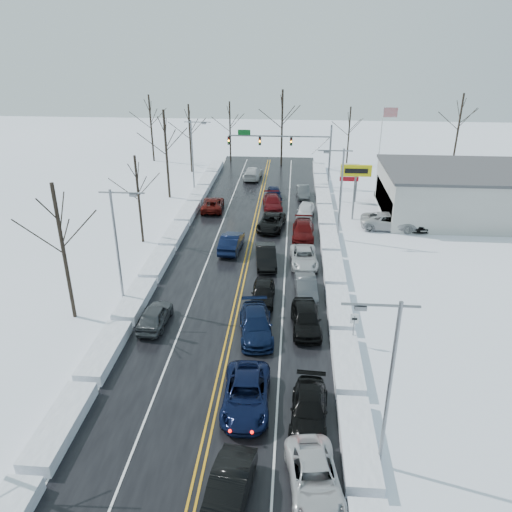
# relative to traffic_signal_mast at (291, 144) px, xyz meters

# --- Properties ---
(ground) EXTENTS (160.00, 160.00, 0.00)m
(ground) POSITION_rel_traffic_signal_mast_xyz_m (-3.45, -27.99, -5.48)
(ground) COLOR white
(ground) RESTS_ON ground
(road_surface) EXTENTS (14.00, 84.00, 0.01)m
(road_surface) POSITION_rel_traffic_signal_mast_xyz_m (-3.45, -25.99, -5.47)
(road_surface) COLOR black
(road_surface) RESTS_ON ground
(snow_bank_left) EXTENTS (1.70, 72.00, 0.76)m
(snow_bank_left) POSITION_rel_traffic_signal_mast_xyz_m (-11.05, -25.99, -5.48)
(snow_bank_left) COLOR white
(snow_bank_left) RESTS_ON ground
(snow_bank_right) EXTENTS (1.70, 72.00, 0.76)m
(snow_bank_right) POSITION_rel_traffic_signal_mast_xyz_m (4.15, -25.99, -5.48)
(snow_bank_right) COLOR white
(snow_bank_right) RESTS_ON ground
(traffic_signal_mast) EXTENTS (13.28, 0.39, 8.00)m
(traffic_signal_mast) POSITION_rel_traffic_signal_mast_xyz_m (0.00, 0.00, 0.00)
(traffic_signal_mast) COLOR slate
(traffic_signal_mast) RESTS_ON ground
(tires_plus_sign) EXTENTS (3.20, 0.34, 6.00)m
(tires_plus_sign) POSITION_rel_traffic_signal_mast_xyz_m (7.05, -12.00, -0.49)
(tires_plus_sign) COLOR slate
(tires_plus_sign) RESTS_ON ground
(used_vehicles_sign) EXTENTS (2.20, 0.22, 4.65)m
(used_vehicles_sign) POSITION_rel_traffic_signal_mast_xyz_m (7.05, -5.99, -2.16)
(used_vehicles_sign) COLOR slate
(used_vehicles_sign) RESTS_ON ground
(speed_limit_sign) EXTENTS (0.55, 0.09, 2.35)m
(speed_limit_sign) POSITION_rel_traffic_signal_mast_xyz_m (4.75, -35.99, -3.84)
(speed_limit_sign) COLOR slate
(speed_limit_sign) RESTS_ON ground
(flagpole) EXTENTS (1.87, 1.20, 10.00)m
(flagpole) POSITION_rel_traffic_signal_mast_xyz_m (11.72, 2.01, 0.45)
(flagpole) COLOR silver
(flagpole) RESTS_ON ground
(dealership_building) EXTENTS (20.40, 12.40, 5.30)m
(dealership_building) POSITION_rel_traffic_signal_mast_xyz_m (20.53, -9.99, -2.82)
(dealership_building) COLOR #ADAEA9
(dealership_building) RESTS_ON ground
(streetlight_se) EXTENTS (3.20, 0.25, 9.00)m
(streetlight_se) POSITION_rel_traffic_signal_mast_xyz_m (4.85, -45.99, -0.17)
(streetlight_se) COLOR slate
(streetlight_se) RESTS_ON ground
(streetlight_ne) EXTENTS (3.20, 0.25, 9.00)m
(streetlight_ne) POSITION_rel_traffic_signal_mast_xyz_m (4.85, -17.99, -0.17)
(streetlight_ne) COLOR slate
(streetlight_ne) RESTS_ON ground
(streetlight_sw) EXTENTS (3.20, 0.25, 9.00)m
(streetlight_sw) POSITION_rel_traffic_signal_mast_xyz_m (-11.74, -31.99, -0.17)
(streetlight_sw) COLOR slate
(streetlight_sw) RESTS_ON ground
(streetlight_nw) EXTENTS (3.20, 0.25, 9.00)m
(streetlight_nw) POSITION_rel_traffic_signal_mast_xyz_m (-11.74, -3.99, -0.17)
(streetlight_nw) COLOR slate
(streetlight_nw) RESTS_ON ground
(tree_left_b) EXTENTS (4.00, 4.00, 10.00)m
(tree_left_b) POSITION_rel_traffic_signal_mast_xyz_m (-14.95, -33.99, 1.51)
(tree_left_b) COLOR #2D231C
(tree_left_b) RESTS_ON ground
(tree_left_c) EXTENTS (3.40, 3.40, 8.50)m
(tree_left_c) POSITION_rel_traffic_signal_mast_xyz_m (-13.95, -19.99, 0.46)
(tree_left_c) COLOR #2D231C
(tree_left_c) RESTS_ON ground
(tree_left_d) EXTENTS (4.20, 4.20, 10.50)m
(tree_left_d) POSITION_rel_traffic_signal_mast_xyz_m (-14.65, -5.99, 1.86)
(tree_left_d) COLOR #2D231C
(tree_left_d) RESTS_ON ground
(tree_left_e) EXTENTS (3.80, 3.80, 9.50)m
(tree_left_e) POSITION_rel_traffic_signal_mast_xyz_m (-14.25, 6.01, 1.16)
(tree_left_e) COLOR #2D231C
(tree_left_e) RESTS_ON ground
(tree_far_a) EXTENTS (4.00, 4.00, 10.00)m
(tree_far_a) POSITION_rel_traffic_signal_mast_xyz_m (-21.45, 12.01, 1.51)
(tree_far_a) COLOR #2D231C
(tree_far_a) RESTS_ON ground
(tree_far_b) EXTENTS (3.60, 3.60, 9.00)m
(tree_far_b) POSITION_rel_traffic_signal_mast_xyz_m (-9.45, 13.01, 0.81)
(tree_far_b) COLOR #2D231C
(tree_far_b) RESTS_ON ground
(tree_far_c) EXTENTS (4.40, 4.40, 11.00)m
(tree_far_c) POSITION_rel_traffic_signal_mast_xyz_m (-1.45, 11.01, 2.21)
(tree_far_c) COLOR #2D231C
(tree_far_c) RESTS_ON ground
(tree_far_d) EXTENTS (3.40, 3.40, 8.50)m
(tree_far_d) POSITION_rel_traffic_signal_mast_xyz_m (8.55, 12.51, 0.46)
(tree_far_d) COLOR #2D231C
(tree_far_d) RESTS_ON ground
(tree_far_e) EXTENTS (4.20, 4.20, 10.50)m
(tree_far_e) POSITION_rel_traffic_signal_mast_xyz_m (24.55, 13.01, 1.86)
(tree_far_e) COLOR #2D231C
(tree_far_e) RESTS_ON ground
(queued_car_1) EXTENTS (2.27, 4.92, 1.56)m
(queued_car_1) POSITION_rel_traffic_signal_mast_xyz_m (-1.84, -48.63, -5.48)
(queued_car_1) COLOR black
(queued_car_1) RESTS_ON ground
(queued_car_2) EXTENTS (2.71, 5.61, 1.54)m
(queued_car_2) POSITION_rel_traffic_signal_mast_xyz_m (-1.66, -42.33, -5.48)
(queued_car_2) COLOR black
(queued_car_2) RESTS_ON ground
(queued_car_3) EXTENTS (2.85, 5.58, 1.55)m
(queued_car_3) POSITION_rel_traffic_signal_mast_xyz_m (-1.68, -35.26, -5.48)
(queued_car_3) COLOR black
(queued_car_3) RESTS_ON ground
(queued_car_4) EXTENTS (1.72, 4.28, 1.46)m
(queued_car_4) POSITION_rel_traffic_signal_mast_xyz_m (-1.50, -30.68, -5.48)
(queued_car_4) COLOR black
(queued_car_4) RESTS_ON ground
(queued_car_5) EXTENTS (2.25, 5.07, 1.62)m
(queued_car_5) POSITION_rel_traffic_signal_mast_xyz_m (-1.67, -24.20, -5.48)
(queued_car_5) COLOR black
(queued_car_5) RESTS_ON ground
(queued_car_6) EXTENTS (3.10, 5.55, 1.47)m
(queued_car_6) POSITION_rel_traffic_signal_mast_xyz_m (-1.64, -15.58, -5.48)
(queued_car_6) COLOR black
(queued_car_6) RESTS_ON ground
(queued_car_7) EXTENTS (2.65, 5.36, 1.50)m
(queued_car_7) POSITION_rel_traffic_signal_mast_xyz_m (-1.81, -9.32, -5.48)
(queued_car_7) COLOR #510A0E
(queued_car_7) RESTS_ON ground
(queued_car_8) EXTENTS (2.07, 4.15, 1.36)m
(queued_car_8) POSITION_rel_traffic_signal_mast_xyz_m (-1.75, -5.44, -5.48)
(queued_car_8) COLOR black
(queued_car_8) RESTS_ON ground
(queued_car_10) EXTENTS (2.93, 5.20, 1.37)m
(queued_car_10) POSITION_rel_traffic_signal_mast_xyz_m (1.92, -47.60, -5.48)
(queued_car_10) COLOR #BDBDBF
(queued_car_10) RESTS_ON ground
(queued_car_11) EXTENTS (2.24, 4.89, 1.39)m
(queued_car_11) POSITION_rel_traffic_signal_mast_xyz_m (1.76, -43.08, -5.48)
(queued_car_11) COLOR black
(queued_car_11) RESTS_ON ground
(queued_car_12) EXTENTS (2.28, 4.99, 1.66)m
(queued_car_12) POSITION_rel_traffic_signal_mast_xyz_m (1.71, -34.29, -5.48)
(queued_car_12) COLOR black
(queued_car_12) RESTS_ON ground
(queued_car_13) EXTENTS (1.86, 4.54, 1.46)m
(queued_car_13) POSITION_rel_traffic_signal_mast_xyz_m (1.78, -29.63, -5.48)
(queued_car_13) COLOR #414346
(queued_car_13) RESTS_ON ground
(queued_car_14) EXTENTS (2.56, 5.08, 1.38)m
(queued_car_14) POSITION_rel_traffic_signal_mast_xyz_m (1.66, -23.92, -5.48)
(queued_car_14) COLOR silver
(queued_car_14) RESTS_ON ground
(queued_car_15) EXTENTS (2.21, 5.29, 1.53)m
(queued_car_15) POSITION_rel_traffic_signal_mast_xyz_m (1.64, -17.70, -5.48)
(queued_car_15) COLOR #49090A
(queued_car_15) RESTS_ON ground
(queued_car_16) EXTENTS (2.23, 4.58, 1.50)m
(queued_car_16) POSITION_rel_traffic_signal_mast_xyz_m (1.95, -11.74, -5.48)
(queued_car_16) COLOR white
(queued_car_16) RESTS_ON ground
(queued_car_17) EXTENTS (1.76, 4.30, 1.39)m
(queued_car_17) POSITION_rel_traffic_signal_mast_xyz_m (1.72, -4.61, -5.48)
(queued_car_17) COLOR #3F4244
(queued_car_17) RESTS_ON ground
(oncoming_car_0) EXTENTS (2.07, 5.05, 1.63)m
(oncoming_car_0) POSITION_rel_traffic_signal_mast_xyz_m (-5.08, -21.29, -5.48)
(oncoming_car_0) COLOR black
(oncoming_car_0) RESTS_ON ground
(oncoming_car_1) EXTENTS (2.64, 5.22, 1.41)m
(oncoming_car_1) POSITION_rel_traffic_signal_mast_xyz_m (-8.61, -10.20, -5.48)
(oncoming_car_1) COLOR #4D0D0A
(oncoming_car_1) RESTS_ON ground
(oncoming_car_2) EXTENTS (2.58, 5.60, 1.59)m
(oncoming_car_2) POSITION_rel_traffic_signal_mast_xyz_m (-5.14, 3.19, -5.48)
(oncoming_car_2) COLOR silver
(oncoming_car_2) RESTS_ON ground
(oncoming_car_3) EXTENTS (1.90, 4.39, 1.48)m
(oncoming_car_3) POSITION_rel_traffic_signal_mast_xyz_m (-8.83, -34.62, -5.48)
(oncoming_car_3) COLOR #434649
(oncoming_car_3) RESTS_ON ground
(parked_car_0) EXTENTS (6.17, 3.18, 1.66)m
(parked_car_0) POSITION_rel_traffic_signal_mast_xyz_m (10.60, -14.63, -5.48)
(parked_car_0) COLOR #B8B8BA
(parked_car_0) RESTS_ON ground
(parked_car_1) EXTENTS (3.05, 6.04, 1.68)m
(parked_car_1) POSITION_rel_traffic_signal_mast_xyz_m (13.36, -13.31, -5.48)
(parked_car_1) COLOR black
(parked_car_1) RESTS_ON ground
(parked_car_2) EXTENTS (1.75, 4.06, 1.37)m
(parked_car_2) POSITION_rel_traffic_signal_mast_xyz_m (11.38, -5.10, -5.48)
(parked_car_2) COLOR black
(parked_car_2) RESTS_ON ground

